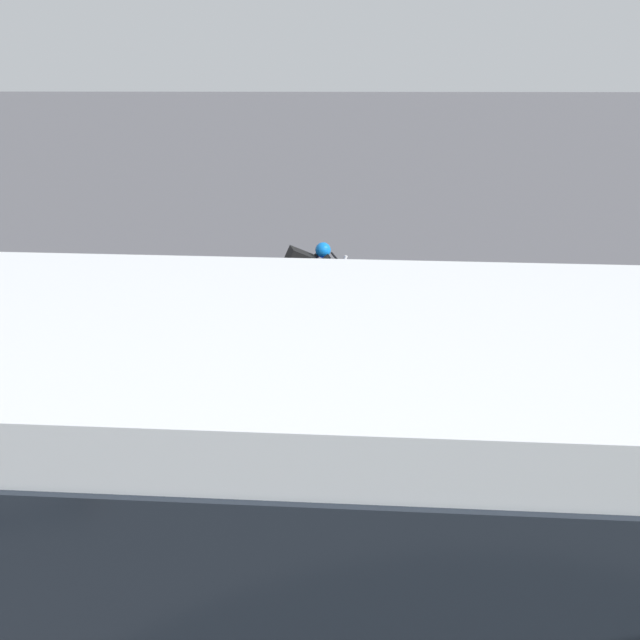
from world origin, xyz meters
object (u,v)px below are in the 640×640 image
(spectator_centre, at_px, (212,439))
(spectator_right, at_px, (87,436))
(tour_bus, at_px, (305,558))
(spectator_left, at_px, (364,435))
(stunt_motorcycle, at_px, (301,279))
(spectator_far_left, at_px, (493,438))
(parked_motorcycle_silver, at_px, (36,510))

(spectator_centre, height_order, spectator_right, spectator_centre)
(tour_bus, distance_m, spectator_right, 3.55)
(spectator_left, xyz_separation_m, stunt_motorcycle, (0.82, -5.88, -0.37))
(spectator_far_left, bearing_deg, stunt_motorcycle, -70.79)
(spectator_centre, bearing_deg, parked_motorcycle_silver, 15.51)
(tour_bus, xyz_separation_m, spectator_left, (-0.50, -2.75, -0.66))
(stunt_motorcycle, bearing_deg, spectator_right, 72.30)
(spectator_right, bearing_deg, parked_motorcycle_silver, 52.47)
(spectator_right, bearing_deg, spectator_left, -178.76)
(spectator_right, xyz_separation_m, stunt_motorcycle, (-1.90, -5.94, -0.37))
(spectator_left, xyz_separation_m, spectator_right, (2.71, 0.06, 0.00))
(stunt_motorcycle, bearing_deg, parked_motorcycle_silver, 70.47)
(spectator_right, distance_m, parked_motorcycle_silver, 0.82)
(spectator_centre, relative_size, spectator_right, 1.01)
(tour_bus, bearing_deg, spectator_far_left, -123.07)
(parked_motorcycle_silver, bearing_deg, stunt_motorcycle, -109.53)
(spectator_centre, bearing_deg, tour_bus, 110.42)
(spectator_left, xyz_separation_m, spectator_centre, (1.48, 0.12, 0.02))
(tour_bus, xyz_separation_m, spectator_far_left, (-1.76, -2.70, -0.66))
(tour_bus, bearing_deg, stunt_motorcycle, -87.93)
(spectator_left, height_order, parked_motorcycle_silver, spectator_left)
(spectator_far_left, bearing_deg, tour_bus, 56.93)
(spectator_far_left, xyz_separation_m, spectator_left, (1.25, -0.06, 0.00))
(spectator_centre, relative_size, stunt_motorcycle, 0.83)
(spectator_far_left, xyz_separation_m, parked_motorcycle_silver, (4.36, 0.51, -0.50))
(spectator_left, distance_m, parked_motorcycle_silver, 3.20)
(tour_bus, xyz_separation_m, spectator_centre, (0.98, -2.63, -0.65))
(spectator_centre, distance_m, parked_motorcycle_silver, 1.76)
(tour_bus, height_order, spectator_left, tour_bus)
(spectator_far_left, height_order, spectator_left, spectator_left)
(spectator_far_left, xyz_separation_m, spectator_right, (3.96, 0.00, 0.00))
(spectator_left, distance_m, spectator_right, 2.71)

